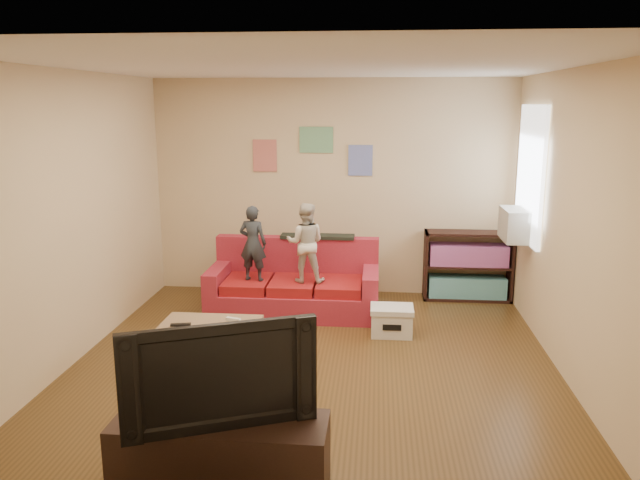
# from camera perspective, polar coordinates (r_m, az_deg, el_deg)

# --- Properties ---
(room_shell) EXTENTS (4.52, 5.02, 2.72)m
(room_shell) POSITION_cam_1_polar(r_m,az_deg,el_deg) (5.42, -0.77, 1.28)
(room_shell) COLOR brown
(room_shell) RESTS_ON ground
(sofa) EXTENTS (1.95, 0.90, 0.86)m
(sofa) POSITION_cam_1_polar(r_m,az_deg,el_deg) (7.33, -2.32, -4.32)
(sofa) COLOR #A52334
(sofa) RESTS_ON ground
(child_a) EXTENTS (0.34, 0.25, 0.87)m
(child_a) POSITION_cam_1_polar(r_m,az_deg,el_deg) (7.10, -6.16, -0.30)
(child_a) COLOR #282C32
(child_a) RESTS_ON sofa
(child_b) EXTENTS (0.44, 0.34, 0.90)m
(child_b) POSITION_cam_1_polar(r_m,az_deg,el_deg) (7.00, -1.34, -0.26)
(child_b) COLOR beige
(child_b) RESTS_ON sofa
(coffee_table) EXTENTS (0.91, 0.50, 0.41)m
(coffee_table) POSITION_cam_1_polar(r_m,az_deg,el_deg) (5.94, -9.92, -7.93)
(coffee_table) COLOR #957454
(coffee_table) RESTS_ON ground
(remote) EXTENTS (0.19, 0.08, 0.02)m
(remote) POSITION_cam_1_polar(r_m,az_deg,el_deg) (5.88, -12.62, -7.57)
(remote) COLOR black
(remote) RESTS_ON coffee_table
(game_controller) EXTENTS (0.15, 0.08, 0.03)m
(game_controller) POSITION_cam_1_polar(r_m,az_deg,el_deg) (5.92, -7.94, -7.20)
(game_controller) COLOR silver
(game_controller) RESTS_ON coffee_table
(bookshelf) EXTENTS (1.07, 0.32, 0.86)m
(bookshelf) POSITION_cam_1_polar(r_m,az_deg,el_deg) (7.94, 13.34, -2.63)
(bookshelf) COLOR black
(bookshelf) RESTS_ON ground
(window) EXTENTS (0.04, 1.08, 1.48)m
(window) POSITION_cam_1_polar(r_m,az_deg,el_deg) (7.18, 18.68, 5.72)
(window) COLOR white
(window) RESTS_ON room_shell
(ac_unit) EXTENTS (0.28, 0.55, 0.35)m
(ac_unit) POSITION_cam_1_polar(r_m,az_deg,el_deg) (7.23, 17.45, 1.35)
(ac_unit) COLOR #B7B2A3
(ac_unit) RESTS_ON window
(artwork_left) EXTENTS (0.30, 0.01, 0.40)m
(artwork_left) POSITION_cam_1_polar(r_m,az_deg,el_deg) (7.93, -5.06, 7.69)
(artwork_left) COLOR #D87266
(artwork_left) RESTS_ON room_shell
(artwork_center) EXTENTS (0.42, 0.01, 0.32)m
(artwork_center) POSITION_cam_1_polar(r_m,az_deg,el_deg) (7.83, -0.34, 9.15)
(artwork_center) COLOR #72B27F
(artwork_center) RESTS_ON room_shell
(artwork_right) EXTENTS (0.30, 0.01, 0.38)m
(artwork_right) POSITION_cam_1_polar(r_m,az_deg,el_deg) (7.81, 3.71, 7.28)
(artwork_right) COLOR #727FCC
(artwork_right) RESTS_ON room_shell
(file_box) EXTENTS (0.45, 0.34, 0.31)m
(file_box) POSITION_cam_1_polar(r_m,az_deg,el_deg) (6.66, 6.57, -7.32)
(file_box) COLOR white
(file_box) RESTS_ON ground
(tv_stand) EXTENTS (1.33, 0.46, 0.50)m
(tv_stand) POSITION_cam_1_polar(r_m,az_deg,el_deg) (4.14, -9.03, -19.04)
(tv_stand) COLOR black
(tv_stand) RESTS_ON ground
(television) EXTENTS (1.13, 0.57, 0.67)m
(television) POSITION_cam_1_polar(r_m,az_deg,el_deg) (3.87, -9.33, -11.66)
(television) COLOR black
(television) RESTS_ON tv_stand
(tissue) EXTENTS (0.11, 0.11, 0.11)m
(tissue) POSITION_cam_1_polar(r_m,az_deg,el_deg) (7.07, 1.56, -6.94)
(tissue) COLOR beige
(tissue) RESTS_ON ground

